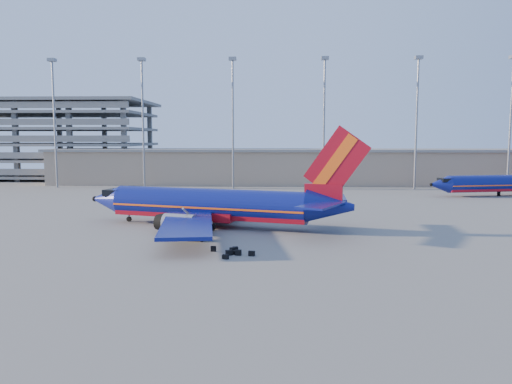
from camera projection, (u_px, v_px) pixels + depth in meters
ground at (241, 223)px, 65.40m from camera, size 220.00×220.00×0.00m
terminal_building at (298, 166)px, 122.15m from camera, size 122.00×16.00×8.50m
parking_garage at (40, 136)px, 140.24m from camera, size 62.00×32.00×21.40m
light_mast_row at (278, 109)px, 109.01m from camera, size 101.60×1.60×28.65m
aircraft_main at (215, 206)px, 62.62m from camera, size 36.27×34.38×12.59m
aircraft_second at (503, 183)px, 96.62m from camera, size 30.94×13.45×10.60m
baggage_tug at (197, 234)px, 54.25m from camera, size 2.23×1.62×1.46m
luggage_pile at (233, 252)px, 47.91m from camera, size 4.46×4.06×0.55m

